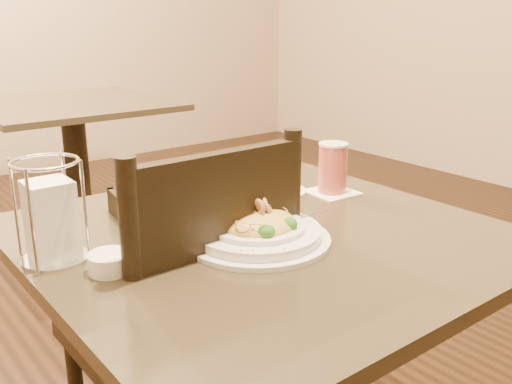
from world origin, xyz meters
TOP-DOWN VIEW (x-y plane):
  - main_table at (0.00, 0.00)m, footprint 0.90×0.90m
  - background_table at (0.35, 1.98)m, footprint 0.90×0.90m
  - dining_chair_near at (-0.13, 0.10)m, footprint 0.42×0.42m
  - pasta_bowl at (-0.04, -0.04)m, footprint 0.32×0.29m
  - drink_glass at (0.30, 0.10)m, footprint 0.12×0.12m
  - bread_basket at (-0.11, 0.21)m, footprint 0.22×0.19m
  - napkin_caddy at (-0.38, 0.12)m, footprint 0.12×0.12m
  - side_plate at (0.19, 0.18)m, footprint 0.20×0.20m
  - butter_ramekin at (-0.33, 0.01)m, footprint 0.10×0.10m

SIDE VIEW (x-z plane):
  - main_table at x=0.00m, z-range 0.13..0.85m
  - background_table at x=0.35m, z-range 0.13..0.85m
  - dining_chair_near at x=-0.13m, z-range 0.03..0.96m
  - side_plate at x=0.19m, z-range 0.72..0.73m
  - butter_ramekin at x=-0.33m, z-range 0.72..0.75m
  - bread_basket at x=-0.11m, z-range 0.71..0.77m
  - pasta_bowl at x=-0.04m, z-range 0.70..0.79m
  - drink_glass at x=0.30m, z-range 0.72..0.84m
  - napkin_caddy at x=-0.38m, z-range 0.70..0.89m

